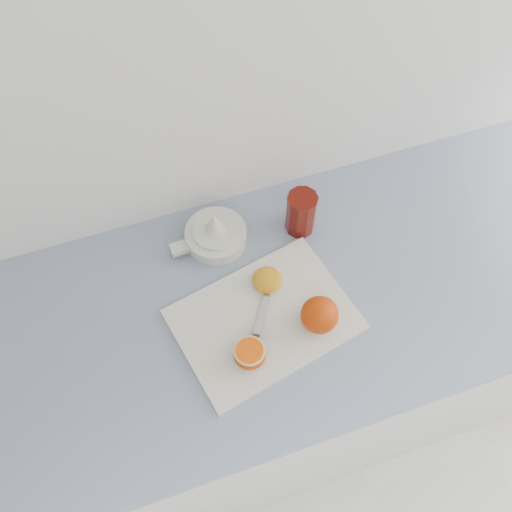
% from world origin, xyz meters
% --- Properties ---
extents(counter, '(2.30, 0.64, 0.89)m').
position_xyz_m(counter, '(0.23, 1.70, 0.45)').
color(counter, white).
rests_on(counter, ground).
extents(cutting_board, '(0.42, 0.34, 0.01)m').
position_xyz_m(cutting_board, '(0.17, 1.66, 0.90)').
color(cutting_board, silver).
rests_on(cutting_board, counter).
extents(whole_orange, '(0.08, 0.08, 0.08)m').
position_xyz_m(whole_orange, '(0.28, 1.61, 0.94)').
color(whole_orange, '#C85409').
rests_on(whole_orange, cutting_board).
extents(half_orange, '(0.07, 0.07, 0.04)m').
position_xyz_m(half_orange, '(0.11, 1.58, 0.92)').
color(half_orange, '#C85409').
rests_on(half_orange, cutting_board).
extents(squeezed_shell, '(0.07, 0.07, 0.03)m').
position_xyz_m(squeezed_shell, '(0.21, 1.74, 0.92)').
color(squeezed_shell, orange).
rests_on(squeezed_shell, cutting_board).
extents(paring_knife, '(0.11, 0.16, 0.01)m').
position_xyz_m(paring_knife, '(0.13, 1.60, 0.91)').
color(paring_knife, '#4B3011').
rests_on(paring_knife, cutting_board).
extents(citrus_juicer, '(0.18, 0.14, 0.10)m').
position_xyz_m(citrus_juicer, '(0.13, 1.89, 0.92)').
color(citrus_juicer, white).
rests_on(citrus_juicer, counter).
extents(red_tumbler, '(0.07, 0.07, 0.12)m').
position_xyz_m(red_tumbler, '(0.33, 1.86, 0.94)').
color(red_tumbler, '#5D0E07').
rests_on(red_tumbler, counter).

